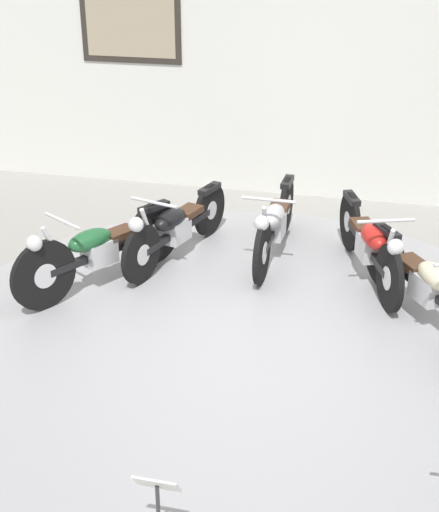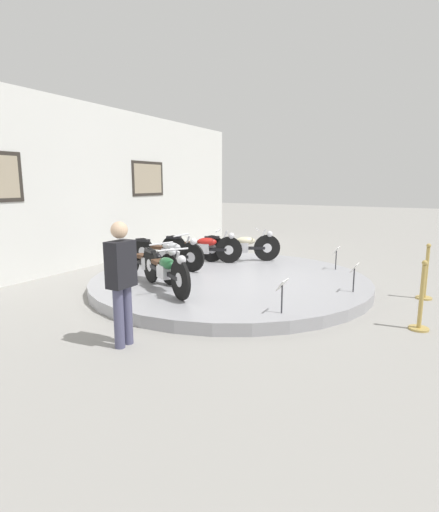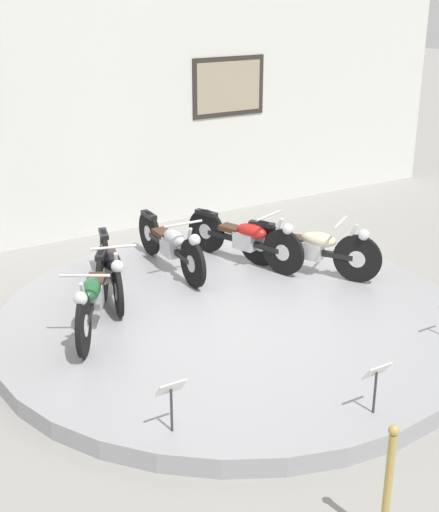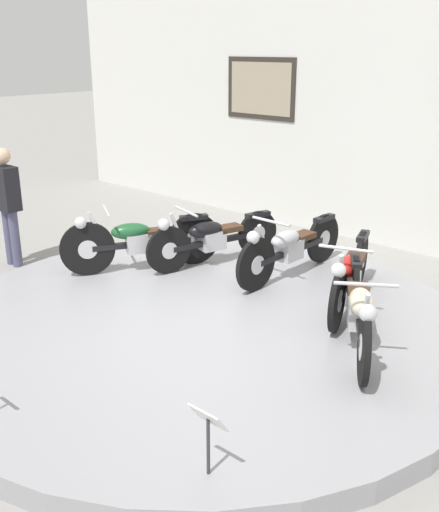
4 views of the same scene
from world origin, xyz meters
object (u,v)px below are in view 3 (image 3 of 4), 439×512
Objects in this scene: motorcycle_black at (111,266)px; info_placard_front_centre at (376,378)px; motorcycle_green at (93,295)px; motorcycle_silver at (171,244)px; info_placard_front_left at (171,395)px; stanchion_post_left_of_entry at (386,504)px; motorcycle_cream at (311,247)px; motorcycle_red at (246,237)px.

info_placard_front_centre is at bearing -74.86° from motorcycle_black.
motorcycle_silver is at bearing 34.66° from motorcycle_green.
info_placard_front_left is at bearing -94.37° from motorcycle_green.
motorcycle_green is 4.10m from stanchion_post_left_of_entry.
motorcycle_cream is 1.66× the size of stanchion_post_left_of_entry.
motorcycle_green is 0.89× the size of motorcycle_silver.
motorcycle_green reaches higher than info_placard_front_centre.
motorcycle_green is 1.87m from motorcycle_silver.
motorcycle_red is 0.94m from motorcycle_cream.
motorcycle_silver is 3.72m from info_placard_front_left.
motorcycle_black is 1.85× the size of stanchion_post_left_of_entry.
motorcycle_red is 3.69× the size of info_placard_front_left.
motorcycle_red is at bearing 47.87° from info_placard_front_left.
info_placard_front_centre is (-1.55, -2.94, -0.02)m from motorcycle_cream.
motorcycle_red is (1.00, -0.30, -0.00)m from motorcycle_silver.
stanchion_post_left_of_entry is at bearing -80.82° from motorcycle_green.
motorcycle_cream reaches higher than motorcycle_silver.
motorcycle_green is 0.94× the size of motorcycle_black.
motorcycle_green is 2.25m from info_placard_front_left.
motorcycle_green reaches higher than info_placard_front_left.
motorcycle_silver is 5.19m from stanchion_post_left_of_entry.
motorcycle_black is 3.09m from info_placard_front_left.
motorcycle_black is 1.00× the size of motorcycle_red.
motorcycle_silver is 1.88m from motorcycle_cream.
motorcycle_silver is at bearing 16.92° from motorcycle_black.
motorcycle_cream reaches higher than motorcycle_black.
motorcycle_cream reaches higher than motorcycle_red.
motorcycle_silver is at bearing 90.02° from info_placard_front_centre.
motorcycle_silver is 1.17× the size of motorcycle_cream.
stanchion_post_left_of_entry is (-0.89, -1.10, -0.22)m from info_placard_front_centre.
motorcycle_silver is at bearing 62.61° from info_placard_front_left.
info_placard_front_centre is at bearing -62.30° from motorcycle_green.
motorcycle_cream is at bearing 34.49° from info_placard_front_left.
motorcycle_silver reaches higher than motorcycle_black.
motorcycle_green is at bearing -125.41° from motorcycle_black.
info_placard_front_centre is (0.00, -4.01, -0.02)m from motorcycle_silver.
motorcycle_cream is at bearing -0.01° from motorcycle_green.
motorcycle_red is 5.17m from stanchion_post_left_of_entry.
info_placard_front_left is 0.50× the size of stanchion_post_left_of_entry.
motorcycle_cream is at bearing 62.26° from info_placard_front_centre.
stanchion_post_left_of_entry reaches higher than info_placard_front_centre.
info_placard_front_centre is at bearing -117.74° from motorcycle_cream.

